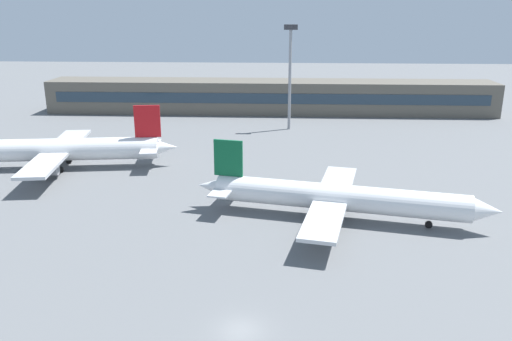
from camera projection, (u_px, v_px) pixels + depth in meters
ground_plane at (260, 188)px, 86.79m from camera, size 400.00×400.00×0.00m
terminal_building at (270, 97)px, 146.89m from camera, size 124.29×12.13×9.00m
airplane_near at (341, 198)px, 73.07m from camera, size 42.16×29.80×10.51m
airplane_mid at (50, 150)px, 96.13m from camera, size 46.89×32.93×11.60m
floodlight_tower_west at (290, 70)px, 123.82m from camera, size 3.20×0.80×24.86m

